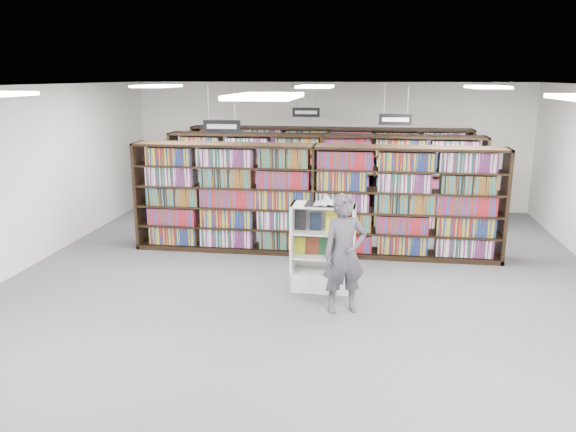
# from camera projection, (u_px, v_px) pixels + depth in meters

# --- Properties ---
(floor) EXTENTS (12.00, 12.00, 0.00)m
(floor) POSITION_uv_depth(u_px,v_px,m) (301.00, 290.00, 9.01)
(floor) COLOR #4E4E52
(floor) RESTS_ON ground
(ceiling) EXTENTS (10.00, 12.00, 0.10)m
(ceiling) POSITION_uv_depth(u_px,v_px,m) (302.00, 86.00, 8.23)
(ceiling) COLOR silver
(ceiling) RESTS_ON wall_back
(wall_back) EXTENTS (10.00, 0.10, 3.20)m
(wall_back) POSITION_uv_depth(u_px,v_px,m) (329.00, 146.00, 14.38)
(wall_back) COLOR white
(wall_back) RESTS_ON ground
(wall_front) EXTENTS (10.00, 0.10, 3.20)m
(wall_front) POSITION_uv_depth(u_px,v_px,m) (162.00, 429.00, 2.86)
(wall_front) COLOR white
(wall_front) RESTS_ON ground
(wall_left) EXTENTS (0.10, 12.00, 3.20)m
(wall_left) POSITION_uv_depth(u_px,v_px,m) (3.00, 184.00, 9.31)
(wall_left) COLOR white
(wall_left) RESTS_ON ground
(bookshelf_row_near) EXTENTS (7.00, 0.60, 2.10)m
(bookshelf_row_near) POSITION_uv_depth(u_px,v_px,m) (314.00, 200.00, 10.68)
(bookshelf_row_near) COLOR black
(bookshelf_row_near) RESTS_ON floor
(bookshelf_row_mid) EXTENTS (7.00, 0.60, 2.10)m
(bookshelf_row_mid) POSITION_uv_depth(u_px,v_px,m) (323.00, 181.00, 12.60)
(bookshelf_row_mid) COLOR black
(bookshelf_row_mid) RESTS_ON floor
(bookshelf_row_far) EXTENTS (7.00, 0.60, 2.10)m
(bookshelf_row_far) POSITION_uv_depth(u_px,v_px,m) (328.00, 169.00, 14.23)
(bookshelf_row_far) COLOR black
(bookshelf_row_far) RESTS_ON floor
(aisle_sign_left) EXTENTS (0.65, 0.02, 0.80)m
(aisle_sign_left) POSITION_uv_depth(u_px,v_px,m) (222.00, 125.00, 9.56)
(aisle_sign_left) COLOR #B2B2B7
(aisle_sign_left) RESTS_ON ceiling
(aisle_sign_right) EXTENTS (0.65, 0.02, 0.80)m
(aisle_sign_right) POSITION_uv_depth(u_px,v_px,m) (395.00, 118.00, 11.07)
(aisle_sign_right) COLOR #B2B2B7
(aisle_sign_right) RESTS_ON ceiling
(aisle_sign_center) EXTENTS (0.65, 0.02, 0.80)m
(aisle_sign_center) POSITION_uv_depth(u_px,v_px,m) (306.00, 111.00, 13.26)
(aisle_sign_center) COLOR #B2B2B7
(aisle_sign_center) RESTS_ON ceiling
(troffer_front_center) EXTENTS (0.60, 1.20, 0.04)m
(troffer_front_center) POSITION_uv_depth(u_px,v_px,m) (266.00, 96.00, 5.36)
(troffer_front_center) COLOR white
(troffer_front_center) RESTS_ON ceiling
(troffer_back_left) EXTENTS (0.60, 1.20, 0.04)m
(troffer_back_left) POSITION_uv_depth(u_px,v_px,m) (157.00, 86.00, 10.58)
(troffer_back_left) COLOR white
(troffer_back_left) RESTS_ON ceiling
(troffer_back_center) EXTENTS (0.60, 1.20, 0.04)m
(troffer_back_center) POSITION_uv_depth(u_px,v_px,m) (315.00, 87.00, 10.16)
(troffer_back_center) COLOR white
(troffer_back_center) RESTS_ON ceiling
(troffer_back_right) EXTENTS (0.60, 1.20, 0.04)m
(troffer_back_right) POSITION_uv_depth(u_px,v_px,m) (487.00, 87.00, 9.75)
(troffer_back_right) COLOR white
(troffer_back_right) RESTS_ON ceiling
(endcap_display) EXTENTS (1.01, 0.52, 1.41)m
(endcap_display) POSITION_uv_depth(u_px,v_px,m) (323.00, 260.00, 9.00)
(endcap_display) COLOR white
(endcap_display) RESTS_ON floor
(open_book) EXTENTS (0.67, 0.41, 0.13)m
(open_book) POSITION_uv_depth(u_px,v_px,m) (326.00, 203.00, 8.68)
(open_book) COLOR black
(open_book) RESTS_ON endcap_display
(shopper) EXTENTS (0.74, 0.60, 1.74)m
(shopper) POSITION_uv_depth(u_px,v_px,m) (344.00, 254.00, 8.03)
(shopper) COLOR #48444E
(shopper) RESTS_ON floor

